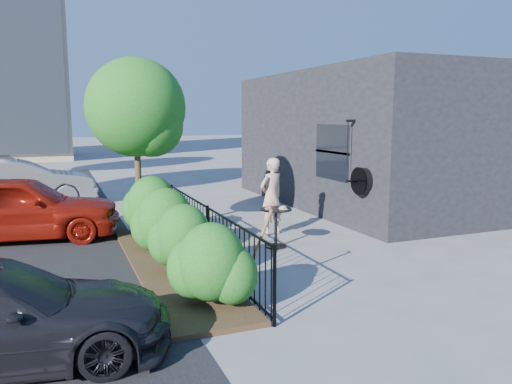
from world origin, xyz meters
name	(u,v)px	position (x,y,z in m)	size (l,w,h in m)	color
ground	(282,255)	(0.00, 0.00, 0.00)	(120.00, 120.00, 0.00)	gray
shop_building	(381,139)	(5.50, 4.50, 2.00)	(6.22, 9.00, 4.00)	black
fence	(208,234)	(-1.50, 0.00, 0.56)	(0.05, 6.05, 1.10)	black
planting_bed	(171,266)	(-2.20, 0.00, 0.04)	(1.30, 6.00, 0.08)	#382616
shrubs	(174,228)	(-2.10, 0.10, 0.70)	(1.10, 5.60, 1.24)	#15601A
patio_tree	(139,114)	(-2.24, 2.76, 2.76)	(2.20, 2.20, 3.94)	#3F2B19
cafe_table	(276,221)	(0.15, 0.62, 0.57)	(0.65, 0.65, 0.87)	black
woman	(271,196)	(0.52, 1.70, 0.89)	(0.65, 0.42, 1.78)	tan
shovel	(256,255)	(-1.26, -1.75, 0.61)	(0.51, 0.18, 1.39)	brown
car_red	(18,208)	(-4.83, 3.29, 0.72)	(1.71, 4.25, 1.45)	#A1190D
car_silver	(18,183)	(-5.10, 7.82, 0.72)	(1.53, 4.38, 1.44)	#A2A2A7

